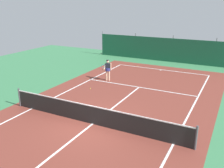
{
  "coord_description": "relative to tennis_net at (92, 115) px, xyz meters",
  "views": [
    {
      "loc": [
        6.09,
        -9.64,
        5.89
      ],
      "look_at": [
        -0.84,
        3.76,
        0.9
      ],
      "focal_mm": 40.07,
      "sensor_mm": 36.0,
      "label": 1
    }
  ],
  "objects": [
    {
      "name": "court_surface",
      "position": [
        0.0,
        0.0,
        -0.51
      ],
      "size": [
        11.02,
        26.6,
        0.01
      ],
      "color": "brown",
      "rests_on": "ground"
    },
    {
      "name": "tennis_net",
      "position": [
        0.0,
        0.0,
        0.0
      ],
      "size": [
        10.12,
        0.1,
        1.1
      ],
      "color": "black",
      "rests_on": "ground"
    },
    {
      "name": "tennis_ball_near_player",
      "position": [
        -2.96,
        4.5,
        -0.48
      ],
      "size": [
        0.07,
        0.07,
        0.07
      ],
      "primitive_type": "sphere",
      "color": "#CCDB33",
      "rests_on": "ground"
    },
    {
      "name": "back_fence",
      "position": [
        -0.0,
        15.9,
        0.16
      ],
      "size": [
        16.3,
        0.98,
        2.7
      ],
      "color": "#195138",
      "rests_on": "ground"
    },
    {
      "name": "parked_car",
      "position": [
        3.57,
        17.72,
        0.33
      ],
      "size": [
        2.45,
        4.41,
        1.68
      ],
      "rotation": [
        0.0,
        0.0,
        3.28
      ],
      "color": "navy",
      "rests_on": "ground"
    },
    {
      "name": "ground_plane",
      "position": [
        0.0,
        0.0,
        -0.51
      ],
      "size": [
        36.0,
        36.0,
        0.0
      ],
      "primitive_type": "plane",
      "color": "#387A4C"
    },
    {
      "name": "tennis_ball_midcourt",
      "position": [
        -2.36,
        12.09,
        -0.48
      ],
      "size": [
        0.07,
        0.07,
        0.07
      ],
      "primitive_type": "sphere",
      "color": "#CCDB33",
      "rests_on": "ground"
    },
    {
      "name": "tennis_player",
      "position": [
        -2.8,
        6.82,
        0.45
      ],
      "size": [
        0.58,
        0.82,
        1.64
      ],
      "rotation": [
        0.0,
        0.0,
        3.42
      ],
      "color": "#D8AD8C",
      "rests_on": "ground"
    }
  ]
}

